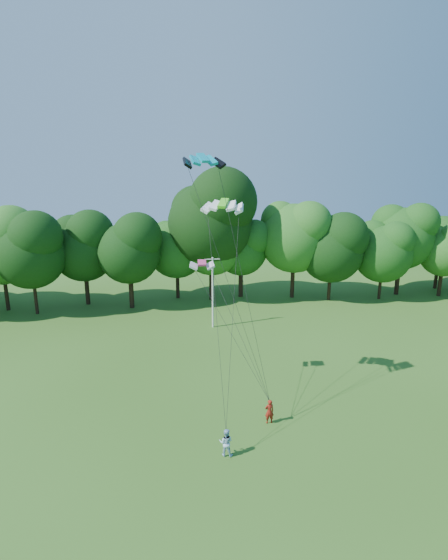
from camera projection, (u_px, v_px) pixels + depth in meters
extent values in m
cylinder|color=silver|center=(213.00, 293.00, 43.45)|extent=(0.18, 0.18, 7.25)
cube|color=silver|center=(212.00, 259.00, 42.56)|extent=(1.45, 0.10, 0.08)
imported|color=maroon|center=(269.00, 411.00, 27.81)|extent=(0.64, 0.45, 1.64)
imported|color=#A7CDE8|center=(226.00, 442.00, 24.72)|extent=(0.95, 0.83, 1.66)
cube|color=#058FA6|center=(203.00, 158.00, 25.45)|extent=(2.61, 1.70, 0.58)
cube|color=#4FD920|center=(223.00, 203.00, 28.10)|extent=(2.87, 2.03, 0.59)
cube|color=#C6376F|center=(202.00, 263.00, 30.37)|extent=(1.77, 0.90, 0.32)
cylinder|color=#312513|center=(211.00, 278.00, 52.67)|extent=(0.51, 0.51, 5.48)
ellipsoid|color=black|center=(210.00, 218.00, 50.80)|extent=(10.95, 10.95, 11.95)
cylinder|color=#392A16|center=(440.00, 283.00, 54.45)|extent=(0.40, 0.40, 3.26)
ellipsoid|color=#265A1B|center=(444.00, 249.00, 53.33)|extent=(6.52, 6.52, 7.12)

